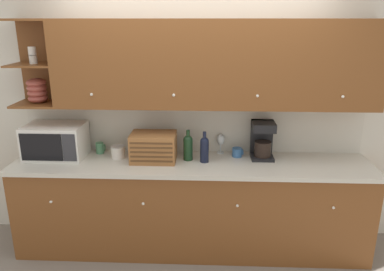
{
  "coord_description": "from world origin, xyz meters",
  "views": [
    {
      "loc": [
        0.15,
        -3.57,
        2.2
      ],
      "look_at": [
        0.0,
        -0.22,
        1.14
      ],
      "focal_mm": 35.0,
      "sensor_mm": 36.0,
      "label": 1
    }
  ],
  "objects_px": {
    "storage_canister": "(118,152)",
    "wine_bottle": "(188,146)",
    "bread_box": "(154,147)",
    "mug_blue_second": "(237,152)",
    "coffee_maker": "(262,140)",
    "wine_glass": "(221,140)",
    "second_wine_bottle": "(204,148)",
    "microwave": "(56,141)",
    "mug": "(100,148)"
  },
  "relations": [
    {
      "from": "storage_canister",
      "to": "bread_box",
      "type": "xyz_separation_m",
      "value": [
        0.35,
        -0.05,
        0.07
      ]
    },
    {
      "from": "wine_glass",
      "to": "coffee_maker",
      "type": "relative_size",
      "value": 0.55
    },
    {
      "from": "storage_canister",
      "to": "second_wine_bottle",
      "type": "height_order",
      "value": "second_wine_bottle"
    },
    {
      "from": "second_wine_bottle",
      "to": "coffee_maker",
      "type": "relative_size",
      "value": 0.82
    },
    {
      "from": "coffee_maker",
      "to": "wine_glass",
      "type": "bearing_deg",
      "value": 164.3
    },
    {
      "from": "second_wine_bottle",
      "to": "bread_box",
      "type": "bearing_deg",
      "value": 178.35
    },
    {
      "from": "bread_box",
      "to": "mug",
      "type": "bearing_deg",
      "value": 162.7
    },
    {
      "from": "mug",
      "to": "coffee_maker",
      "type": "bearing_deg",
      "value": -1.78
    },
    {
      "from": "wine_bottle",
      "to": "wine_glass",
      "type": "bearing_deg",
      "value": 32.65
    },
    {
      "from": "coffee_maker",
      "to": "bread_box",
      "type": "bearing_deg",
      "value": -173.05
    },
    {
      "from": "storage_canister",
      "to": "bread_box",
      "type": "bearing_deg",
      "value": -8.08
    },
    {
      "from": "coffee_maker",
      "to": "mug_blue_second",
      "type": "bearing_deg",
      "value": 175.95
    },
    {
      "from": "microwave",
      "to": "wine_bottle",
      "type": "height_order",
      "value": "microwave"
    },
    {
      "from": "storage_canister",
      "to": "wine_glass",
      "type": "distance_m",
      "value": 1.0
    },
    {
      "from": "mug",
      "to": "mug_blue_second",
      "type": "relative_size",
      "value": 1.02
    },
    {
      "from": "second_wine_bottle",
      "to": "coffee_maker",
      "type": "distance_m",
      "value": 0.57
    },
    {
      "from": "wine_glass",
      "to": "bread_box",
      "type": "bearing_deg",
      "value": -159.63
    },
    {
      "from": "mug",
      "to": "second_wine_bottle",
      "type": "bearing_deg",
      "value": -10.29
    },
    {
      "from": "wine_bottle",
      "to": "second_wine_bottle",
      "type": "xyz_separation_m",
      "value": [
        0.15,
        -0.05,
        -0.0
      ]
    },
    {
      "from": "microwave",
      "to": "mug_blue_second",
      "type": "xyz_separation_m",
      "value": [
        1.74,
        0.09,
        -0.12
      ]
    },
    {
      "from": "storage_canister",
      "to": "mug",
      "type": "bearing_deg",
      "value": 149.1
    },
    {
      "from": "microwave",
      "to": "coffee_maker",
      "type": "xyz_separation_m",
      "value": [
        1.97,
        0.07,
        0.02
      ]
    },
    {
      "from": "second_wine_bottle",
      "to": "coffee_maker",
      "type": "bearing_deg",
      "value": 14.16
    },
    {
      "from": "mug",
      "to": "mug_blue_second",
      "type": "bearing_deg",
      "value": -1.39
    },
    {
      "from": "mug",
      "to": "mug_blue_second",
      "type": "xyz_separation_m",
      "value": [
        1.35,
        -0.03,
        -0.01
      ]
    },
    {
      "from": "storage_canister",
      "to": "microwave",
      "type": "bearing_deg",
      "value": 179.59
    },
    {
      "from": "second_wine_bottle",
      "to": "mug_blue_second",
      "type": "height_order",
      "value": "second_wine_bottle"
    },
    {
      "from": "bread_box",
      "to": "wine_glass",
      "type": "distance_m",
      "value": 0.68
    },
    {
      "from": "bread_box",
      "to": "mug_blue_second",
      "type": "height_order",
      "value": "bread_box"
    },
    {
      "from": "bread_box",
      "to": "coffee_maker",
      "type": "xyz_separation_m",
      "value": [
        1.03,
        0.12,
        0.05
      ]
    },
    {
      "from": "mug",
      "to": "bread_box",
      "type": "height_order",
      "value": "bread_box"
    },
    {
      "from": "bread_box",
      "to": "wine_glass",
      "type": "bearing_deg",
      "value": 20.37
    },
    {
      "from": "microwave",
      "to": "storage_canister",
      "type": "relative_size",
      "value": 4.0
    },
    {
      "from": "storage_canister",
      "to": "mug_blue_second",
      "type": "distance_m",
      "value": 1.15
    },
    {
      "from": "bread_box",
      "to": "wine_bottle",
      "type": "bearing_deg",
      "value": 6.24
    },
    {
      "from": "second_wine_bottle",
      "to": "mug_blue_second",
      "type": "bearing_deg",
      "value": 25.94
    },
    {
      "from": "bread_box",
      "to": "mug_blue_second",
      "type": "distance_m",
      "value": 0.81
    },
    {
      "from": "mug",
      "to": "coffee_maker",
      "type": "height_order",
      "value": "coffee_maker"
    },
    {
      "from": "storage_canister",
      "to": "coffee_maker",
      "type": "distance_m",
      "value": 1.38
    },
    {
      "from": "microwave",
      "to": "bread_box",
      "type": "height_order",
      "value": "microwave"
    },
    {
      "from": "microwave",
      "to": "bread_box",
      "type": "distance_m",
      "value": 0.95
    },
    {
      "from": "storage_canister",
      "to": "second_wine_bottle",
      "type": "relative_size",
      "value": 0.47
    },
    {
      "from": "wine_bottle",
      "to": "coffee_maker",
      "type": "xyz_separation_m",
      "value": [
        0.7,
        0.09,
        0.05
      ]
    },
    {
      "from": "storage_canister",
      "to": "mug_blue_second",
      "type": "height_order",
      "value": "storage_canister"
    },
    {
      "from": "wine_bottle",
      "to": "coffee_maker",
      "type": "bearing_deg",
      "value": 7.27
    },
    {
      "from": "bread_box",
      "to": "microwave",
      "type": "bearing_deg",
      "value": 176.73
    },
    {
      "from": "coffee_maker",
      "to": "wine_bottle",
      "type": "bearing_deg",
      "value": -172.73
    },
    {
      "from": "storage_canister",
      "to": "wine_bottle",
      "type": "bearing_deg",
      "value": -1.26
    },
    {
      "from": "mug",
      "to": "storage_canister",
      "type": "relative_size",
      "value": 0.8
    },
    {
      "from": "bread_box",
      "to": "coffee_maker",
      "type": "distance_m",
      "value": 1.03
    }
  ]
}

